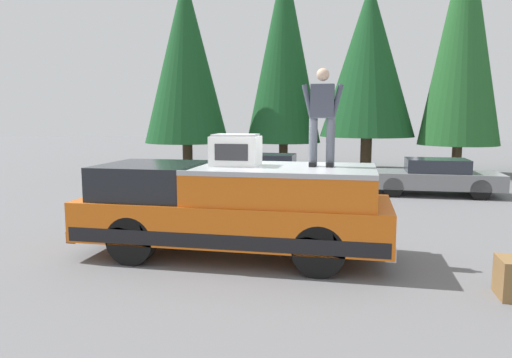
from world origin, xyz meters
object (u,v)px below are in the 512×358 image
object	(u,v)px
person_on_truck_bed	(322,115)
parked_car_navy	(266,170)
parked_car_grey	(434,177)
pickup_truck	(235,208)
compressor_unit	(236,150)

from	to	relation	value
person_on_truck_bed	parked_car_navy	bearing A→B (deg)	16.83
parked_car_grey	parked_car_navy	bearing A→B (deg)	82.37
parked_car_grey	person_on_truck_bed	bearing A→B (deg)	158.38
pickup_truck	person_on_truck_bed	bearing A→B (deg)	-84.24
person_on_truck_bed	parked_car_navy	distance (m)	9.06
compressor_unit	person_on_truck_bed	bearing A→B (deg)	-84.53
pickup_truck	parked_car_navy	size ratio (longest dim) A/B	1.35
parked_car_grey	parked_car_navy	world-z (taller)	same
parked_car_navy	pickup_truck	bearing A→B (deg)	-173.21
compressor_unit	person_on_truck_bed	size ratio (longest dim) A/B	0.50
pickup_truck	person_on_truck_bed	size ratio (longest dim) A/B	3.28
compressor_unit	parked_car_navy	size ratio (longest dim) A/B	0.20
parked_car_grey	pickup_truck	bearing A→B (deg)	149.73
parked_car_grey	parked_car_navy	distance (m)	5.67
person_on_truck_bed	parked_car_grey	size ratio (longest dim) A/B	0.41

